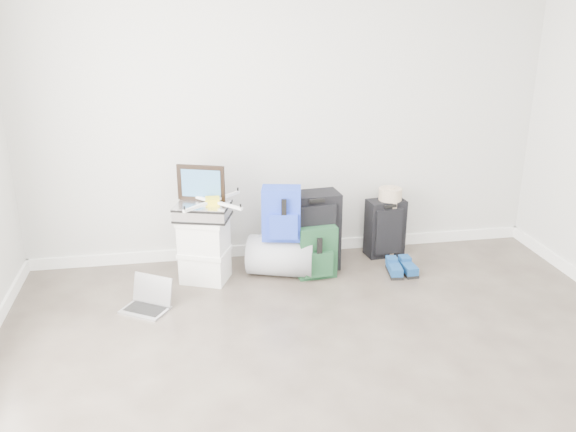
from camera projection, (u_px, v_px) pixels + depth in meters
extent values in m
cube|color=beige|center=(287.00, 104.00, 5.10)|extent=(4.50, 0.02, 2.70)
cube|color=white|center=(287.00, 247.00, 5.54)|extent=(4.50, 0.02, 0.10)
cube|color=silver|center=(205.00, 267.00, 4.99)|extent=(0.44, 0.40, 0.23)
cube|color=silver|center=(205.00, 252.00, 4.94)|extent=(0.46, 0.42, 0.04)
cube|color=silver|center=(204.00, 236.00, 4.89)|extent=(0.44, 0.40, 0.23)
cube|color=silver|center=(203.00, 221.00, 4.85)|extent=(0.46, 0.42, 0.04)
cube|color=#B2B2B7|center=(203.00, 211.00, 4.82)|extent=(0.49, 0.41, 0.12)
cube|color=black|center=(201.00, 183.00, 4.84)|extent=(0.37, 0.15, 0.29)
cube|color=#256094|center=(201.00, 183.00, 4.83)|extent=(0.30, 0.11, 0.22)
cube|color=yellow|center=(212.00, 201.00, 4.79)|extent=(0.12, 0.12, 0.05)
cube|color=white|center=(226.00, 196.00, 4.90)|extent=(0.24, 0.22, 0.02)
cube|color=white|center=(199.00, 197.00, 4.88)|extent=(0.22, 0.24, 0.02)
cube|color=white|center=(198.00, 206.00, 4.67)|extent=(0.24, 0.22, 0.02)
cube|color=white|center=(227.00, 205.00, 4.70)|extent=(0.22, 0.24, 0.02)
cylinder|color=#909398|center=(281.00, 256.00, 5.06)|extent=(0.62, 0.50, 0.33)
cube|color=#183DA1|center=(281.00, 213.00, 4.91)|extent=(0.34, 0.25, 0.43)
cube|color=#183DA1|center=(284.00, 226.00, 4.84)|extent=(0.24, 0.11, 0.21)
cube|color=black|center=(313.00, 231.00, 5.14)|extent=(0.45, 0.29, 0.67)
cube|color=black|center=(316.00, 237.00, 5.01)|extent=(0.33, 0.06, 0.54)
cube|color=black|center=(317.00, 201.00, 4.90)|extent=(0.13, 0.04, 0.03)
cube|color=#143922|center=(316.00, 251.00, 5.03)|extent=(0.33, 0.21, 0.44)
cube|color=#143922|center=(319.00, 264.00, 4.96)|extent=(0.24, 0.08, 0.21)
cube|color=black|center=(385.00, 228.00, 5.43)|extent=(0.35, 0.23, 0.52)
cube|color=black|center=(389.00, 232.00, 5.33)|extent=(0.25, 0.06, 0.41)
cube|color=black|center=(390.00, 206.00, 5.25)|extent=(0.11, 0.04, 0.02)
cube|color=black|center=(394.00, 272.00, 5.12)|extent=(0.14, 0.27, 0.02)
cube|color=#185294|center=(394.00, 268.00, 5.11)|extent=(0.13, 0.26, 0.06)
cube|color=black|center=(407.00, 271.00, 5.14)|extent=(0.11, 0.27, 0.02)
cube|color=#185294|center=(408.00, 267.00, 5.13)|extent=(0.11, 0.26, 0.06)
cylinder|color=tan|center=(389.00, 222.00, 5.42)|extent=(0.20, 0.20, 0.62)
cube|color=#B4B3B8|center=(145.00, 310.00, 4.52)|extent=(0.40, 0.37, 0.02)
cube|color=black|center=(145.00, 309.00, 4.52)|extent=(0.32, 0.28, 0.00)
cube|color=black|center=(153.00, 289.00, 4.58)|extent=(0.29, 0.19, 0.22)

